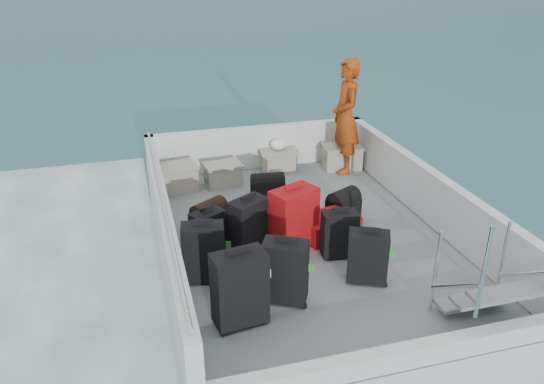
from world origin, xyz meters
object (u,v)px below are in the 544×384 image
(suitcase_0, at_px, (240,290))
(crate_3, at_px, (342,157))
(suitcase_4, at_px, (249,226))
(suitcase_3, at_px, (285,272))
(crate_2, at_px, (278,161))
(suitcase_7, at_px, (339,235))
(passenger, at_px, (346,117))
(crate_0, at_px, (175,179))
(suitcase_2, at_px, (208,233))
(suitcase_6, at_px, (368,258))
(crate_1, at_px, (223,175))
(suitcase_8, at_px, (329,226))
(suitcase_5, at_px, (294,218))
(suitcase_1, at_px, (204,253))

(suitcase_0, bearing_deg, crate_3, 45.71)
(suitcase_4, bearing_deg, suitcase_0, -136.60)
(suitcase_3, distance_m, crate_2, 3.58)
(suitcase_7, distance_m, crate_2, 2.78)
(passenger, bearing_deg, crate_0, -82.65)
(suitcase_2, xyz_separation_m, suitcase_6, (1.56, -1.02, 0.02))
(crate_1, distance_m, crate_3, 2.04)
(suitcase_7, relative_size, crate_3, 0.96)
(suitcase_0, relative_size, crate_3, 1.31)
(suitcase_6, height_order, suitcase_8, suitcase_6)
(suitcase_3, xyz_separation_m, suitcase_8, (0.93, 1.16, -0.20))
(crate_0, xyz_separation_m, crate_2, (1.72, 0.37, -0.02))
(crate_3, height_order, passenger, passenger)
(suitcase_7, height_order, crate_2, suitcase_7)
(suitcase_5, height_order, suitcase_6, suitcase_5)
(crate_0, xyz_separation_m, crate_3, (2.76, 0.18, -0.01))
(suitcase_7, distance_m, crate_0, 2.93)
(crate_2, xyz_separation_m, crate_3, (1.05, -0.18, 0.02))
(suitcase_0, bearing_deg, crate_2, 59.75)
(suitcase_8, height_order, crate_0, crate_0)
(crate_1, bearing_deg, crate_2, 19.96)
(suitcase_5, bearing_deg, suitcase_1, 176.93)
(suitcase_1, height_order, suitcase_2, suitcase_1)
(crate_0, bearing_deg, suitcase_4, -71.58)
(suitcase_0, relative_size, suitcase_1, 1.15)
(crate_2, bearing_deg, suitcase_5, -101.89)
(suitcase_5, height_order, crate_1, suitcase_5)
(suitcase_1, bearing_deg, suitcase_4, 47.42)
(suitcase_2, height_order, crate_3, suitcase_2)
(crate_2, xyz_separation_m, passenger, (1.02, -0.31, 0.75))
(suitcase_8, xyz_separation_m, crate_3, (1.05, 2.10, 0.04))
(suitcase_2, distance_m, suitcase_6, 1.87)
(suitcase_3, height_order, suitcase_4, suitcase_3)
(crate_2, relative_size, passenger, 0.29)
(suitcase_0, relative_size, suitcase_3, 1.13)
(suitcase_2, distance_m, passenger, 3.31)
(suitcase_1, relative_size, crate_0, 1.10)
(suitcase_8, relative_size, crate_0, 1.15)
(suitcase_6, height_order, crate_3, suitcase_6)
(crate_2, bearing_deg, suitcase_0, -111.49)
(suitcase_1, height_order, crate_2, suitcase_1)
(suitcase_7, bearing_deg, crate_3, 73.96)
(suitcase_1, relative_size, crate_1, 1.29)
(suitcase_5, relative_size, crate_1, 1.44)
(suitcase_2, height_order, suitcase_8, suitcase_2)
(crate_1, xyz_separation_m, crate_3, (2.03, 0.17, 0.02))
(suitcase_4, bearing_deg, crate_3, 16.20)
(suitcase_3, height_order, crate_1, suitcase_3)
(suitcase_3, relative_size, crate_1, 1.31)
(suitcase_4, distance_m, suitcase_5, 0.55)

